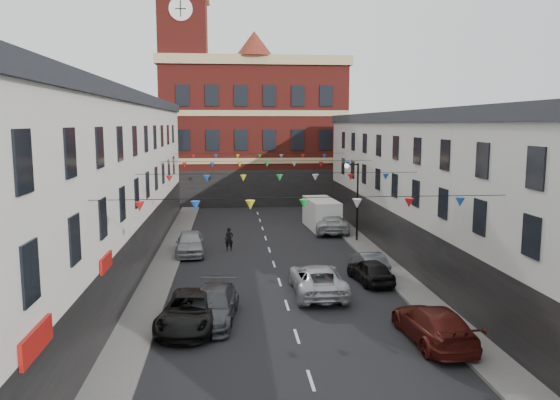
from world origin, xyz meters
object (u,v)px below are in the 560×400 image
object	(u,v)px
street_lamp	(354,191)
car_right_e	(369,262)
car_left_c	(191,311)
car_right_c	(433,324)
moving_car	(318,279)
pedestrian	(229,239)
white_van	(321,214)
car_left_e	(190,243)
car_right_d	(370,271)
car_right_f	(330,223)
car_left_d	(212,306)

from	to	relation	value
street_lamp	car_right_e	bearing A→B (deg)	-96.97
car_left_c	car_right_c	world-z (taller)	car_right_c
car_left_c	car_right_c	distance (m)	10.36
moving_car	pedestrian	size ratio (longest dim) A/B	3.41
car_left_c	white_van	xyz separation A→B (m)	(9.56, 22.13, 0.51)
car_right_e	moving_car	xyz separation A→B (m)	(-3.70, -3.71, 0.13)
car_left_e	car_right_d	size ratio (longest dim) A/B	1.17
car_right_d	car_right_e	world-z (taller)	car_right_d
car_right_f	car_left_d	bearing A→B (deg)	70.21
car_left_d	pedestrian	xyz separation A→B (m)	(0.77, 13.89, 0.08)
street_lamp	car_left_c	distance (m)	20.10
white_van	pedestrian	world-z (taller)	white_van
car_right_c	moving_car	xyz separation A→B (m)	(-3.70, 6.81, 0.02)
white_van	car_right_d	bearing A→B (deg)	-93.45
pedestrian	moving_car	bearing A→B (deg)	-63.31
car_right_d	car_left_d	bearing A→B (deg)	23.71
car_right_d	moving_car	distance (m)	3.73
white_van	pedestrian	distance (m)	10.97
car_right_c	car_right_d	bearing A→B (deg)	-89.97
car_right_d	white_van	xyz separation A→B (m)	(-0.06, 16.22, 0.57)
car_right_c	car_right_f	distance (m)	23.06
car_left_c	car_right_e	world-z (taller)	car_left_c
car_left_c	car_right_e	xyz separation A→B (m)	(10.02, 7.88, -0.09)
car_left_d	white_van	bearing A→B (deg)	74.76
car_left_d	car_right_e	distance (m)	11.65
car_left_d	pedestrian	size ratio (longest dim) A/B	3.12
car_left_e	car_left_c	bearing A→B (deg)	-88.10
car_right_e	moving_car	distance (m)	5.24
car_left_d	car_right_d	bearing A→B (deg)	38.02
street_lamp	car_left_e	world-z (taller)	street_lamp
car_left_d	car_right_e	world-z (taller)	car_left_d
street_lamp	car_right_c	xyz separation A→B (m)	(-1.05, -19.11, -3.15)
car_right_e	car_right_f	bearing A→B (deg)	-94.98
car_right_c	pedestrian	world-z (taller)	pedestrian
car_left_e	white_van	size ratio (longest dim) A/B	0.84
car_right_c	car_right_e	world-z (taller)	car_right_c
street_lamp	pedestrian	world-z (taller)	street_lamp
car_left_e	car_right_d	distance (m)	13.12
car_left_e	moving_car	xyz separation A→B (m)	(7.30, -9.48, -0.03)
car_right_c	car_right_d	world-z (taller)	car_right_c
car_left_c	pedestrian	size ratio (longest dim) A/B	3.24
car_left_d	car_right_e	xyz separation A→B (m)	(9.10, 7.28, -0.09)
car_right_e	car_right_d	bearing A→B (deg)	73.33
car_left_d	moving_car	size ratio (longest dim) A/B	0.91
car_right_d	car_left_c	bearing A→B (deg)	23.87
street_lamp	white_van	bearing A→B (deg)	105.00
car_left_d	car_right_f	xyz separation A→B (m)	(9.10, 19.82, 0.05)
car_left_c	car_left_d	size ratio (longest dim) A/B	1.04
car_left_d	car_right_c	xyz separation A→B (m)	(9.10, -3.24, 0.01)
car_right_d	street_lamp	bearing A→B (deg)	-105.56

